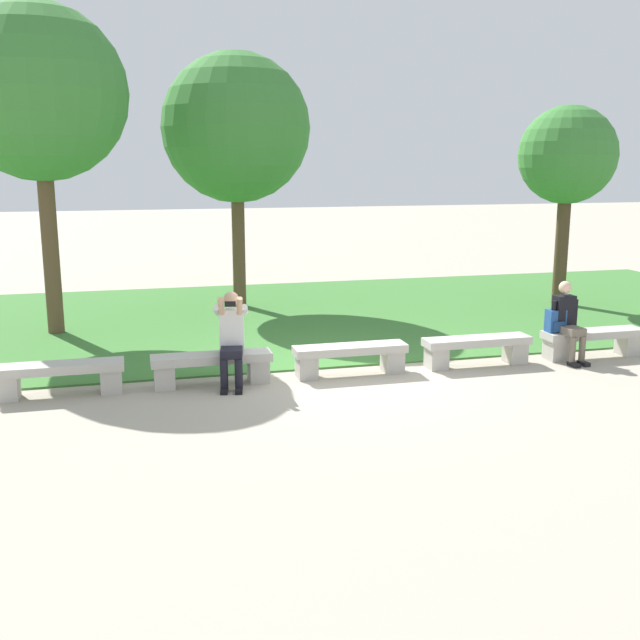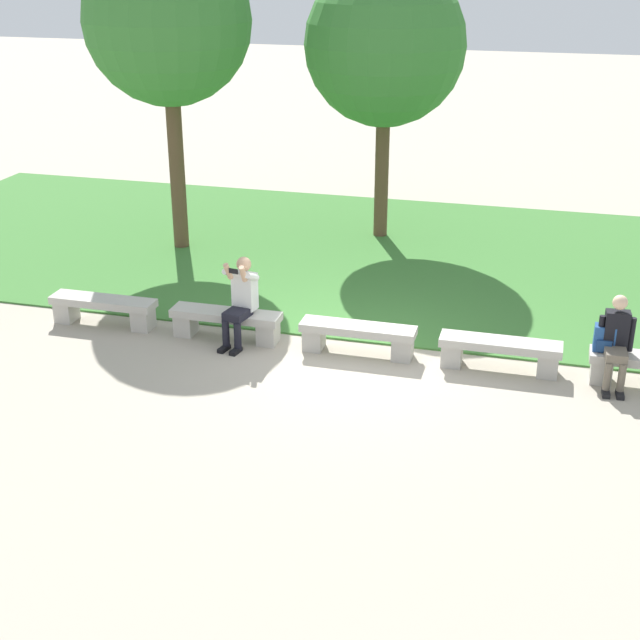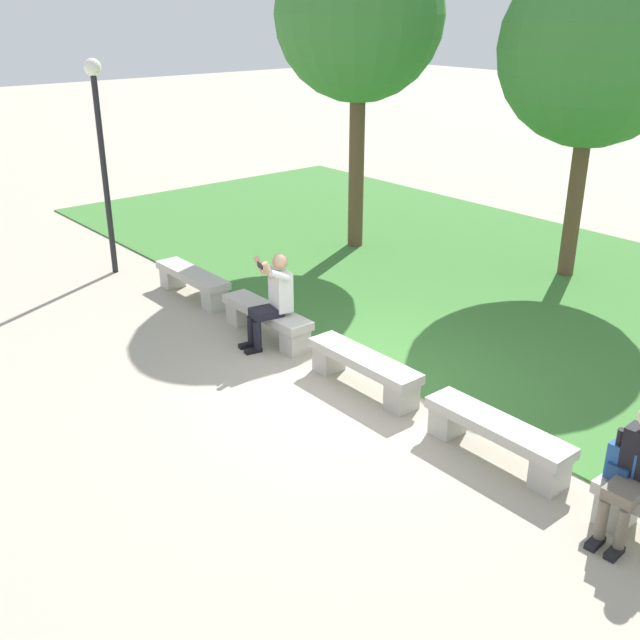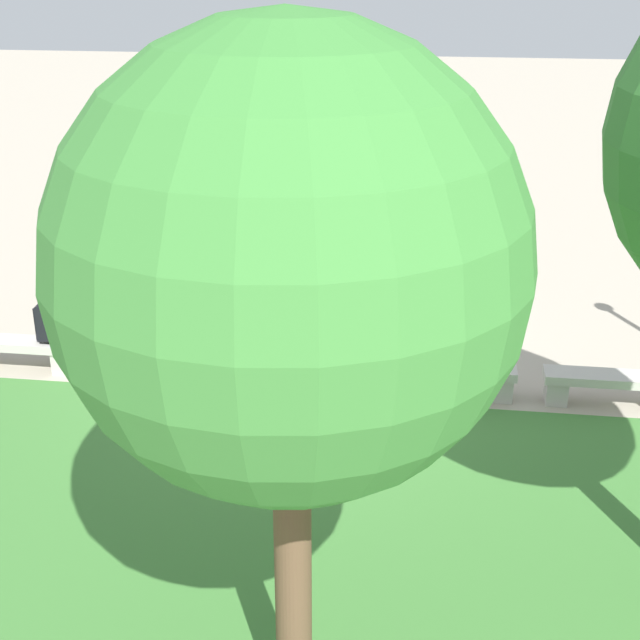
% 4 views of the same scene
% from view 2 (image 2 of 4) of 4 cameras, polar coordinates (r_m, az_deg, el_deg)
% --- Properties ---
extents(ground_plane, '(80.00, 80.00, 0.00)m').
position_cam_2_polar(ground_plane, '(13.07, 2.42, -2.14)').
color(ground_plane, '#A89E8C').
extents(grass_strip, '(21.84, 8.00, 0.03)m').
position_cam_2_polar(grass_strip, '(17.06, 5.71, 3.98)').
color(grass_strip, '#3D7533').
rests_on(grass_strip, ground).
extents(bench_main, '(1.69, 0.40, 0.45)m').
position_cam_2_polar(bench_main, '(14.32, -13.68, 0.79)').
color(bench_main, '#B7B2A8').
rests_on(bench_main, ground).
extents(bench_near, '(1.69, 0.40, 0.45)m').
position_cam_2_polar(bench_near, '(13.49, -6.03, -0.05)').
color(bench_near, '#B7B2A8').
rests_on(bench_near, ground).
extents(bench_mid, '(1.69, 0.40, 0.45)m').
position_cam_2_polar(bench_mid, '(12.95, 2.44, -0.97)').
color(bench_mid, '#B7B2A8').
rests_on(bench_mid, ground).
extents(bench_far, '(1.69, 0.40, 0.45)m').
position_cam_2_polar(bench_far, '(12.70, 11.45, -1.93)').
color(bench_far, '#B7B2A8').
rests_on(bench_far, ground).
extents(person_photographer, '(0.52, 0.77, 1.32)m').
position_cam_2_polar(person_photographer, '(13.17, -5.09, 1.48)').
color(person_photographer, black).
rests_on(person_photographer, ground).
extents(person_distant, '(0.48, 0.69, 1.26)m').
position_cam_2_polar(person_distant, '(12.52, 18.43, -1.18)').
color(person_distant, black).
rests_on(person_distant, ground).
extents(backpack, '(0.28, 0.24, 0.43)m').
position_cam_2_polar(backpack, '(12.61, 17.74, -1.13)').
color(backpack, '#234C8C').
rests_on(backpack, bench_end).
extents(tree_behind_wall, '(3.03, 3.03, 5.78)m').
position_cam_2_polar(tree_behind_wall, '(17.01, -9.73, 18.30)').
color(tree_behind_wall, brown).
rests_on(tree_behind_wall, ground).
extents(tree_left_background, '(3.07, 3.07, 5.31)m').
position_cam_2_polar(tree_left_background, '(17.58, 4.20, 17.14)').
color(tree_left_background, brown).
rests_on(tree_left_background, ground).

